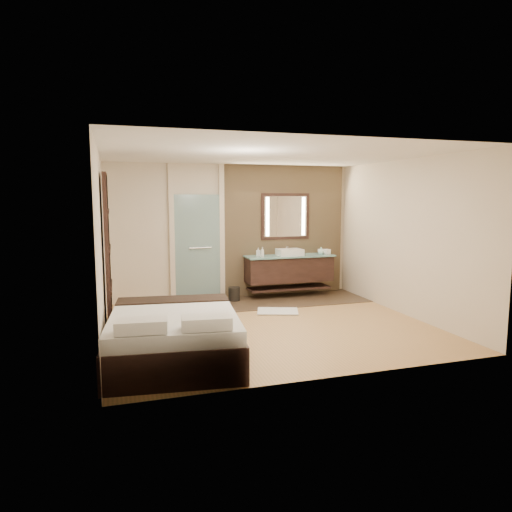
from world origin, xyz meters
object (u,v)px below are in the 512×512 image
object	(u,v)px
vanity	(289,269)
mirror_unit	(285,216)
waste_bin	(234,294)
bed	(174,336)

from	to	relation	value
vanity	mirror_unit	bearing A→B (deg)	90.00
vanity	waste_bin	world-z (taller)	vanity
bed	waste_bin	world-z (taller)	bed
vanity	bed	distance (m)	4.13
vanity	bed	size ratio (longest dim) A/B	0.87
vanity	bed	world-z (taller)	vanity
vanity	mirror_unit	world-z (taller)	mirror_unit
waste_bin	vanity	bearing A→B (deg)	4.33
vanity	bed	bearing A→B (deg)	-131.81
vanity	waste_bin	size ratio (longest dim) A/B	6.52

